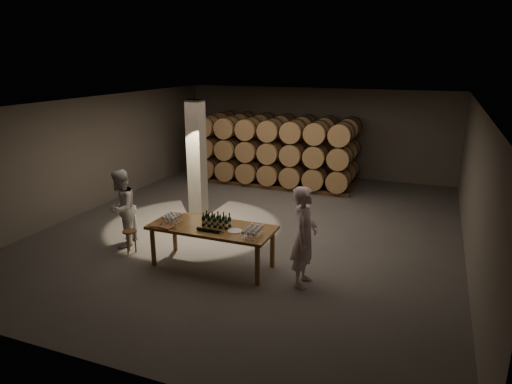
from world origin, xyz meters
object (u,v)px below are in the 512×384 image
at_px(stool, 130,235).
at_px(person_man, 304,237).
at_px(tasting_table, 212,231).
at_px(bottle_cluster, 216,221).
at_px(plate, 235,231).
at_px(notebook_near, 167,227).
at_px(person_woman, 121,208).

distance_m(stool, person_man, 4.07).
bearing_deg(tasting_table, person_man, -1.55).
xyz_separation_m(bottle_cluster, plate, (0.47, -0.12, -0.10)).
relative_size(tasting_table, plate, 8.78).
xyz_separation_m(bottle_cluster, notebook_near, (-0.92, -0.45, -0.09)).
xyz_separation_m(notebook_near, person_woman, (-1.65, 0.67, -0.01)).
distance_m(stool, person_woman, 0.71).
bearing_deg(bottle_cluster, plate, -14.32).
distance_m(person_man, person_woman, 4.47).
relative_size(bottle_cluster, person_man, 0.30).
bearing_deg(plate, notebook_near, -166.69).
bearing_deg(notebook_near, person_man, 18.49).
xyz_separation_m(bottle_cluster, stool, (-2.13, -0.09, -0.58)).
bearing_deg(notebook_near, bottle_cluster, 37.19).
bearing_deg(person_woman, tasting_table, 66.59).
bearing_deg(bottle_cluster, notebook_near, -153.99).
bearing_deg(person_man, notebook_near, 96.78).
xyz_separation_m(tasting_table, plate, (0.56, -0.09, 0.11)).
xyz_separation_m(tasting_table, stool, (-2.04, -0.06, -0.36)).
height_order(stool, person_woman, person_woman).
relative_size(notebook_near, person_woman, 0.15).
height_order(tasting_table, bottle_cluster, bottle_cluster).
bearing_deg(stool, notebook_near, -16.21).
distance_m(plate, person_man, 1.43).
distance_m(plate, stool, 2.64).
height_order(bottle_cluster, person_man, person_man).
relative_size(bottle_cluster, plate, 2.02).
relative_size(stool, person_man, 0.27).
xyz_separation_m(plate, stool, (-2.60, 0.03, -0.47)).
bearing_deg(notebook_near, plate, 24.49).
height_order(plate, person_woman, person_woman).
height_order(notebook_near, person_woman, person_woman).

